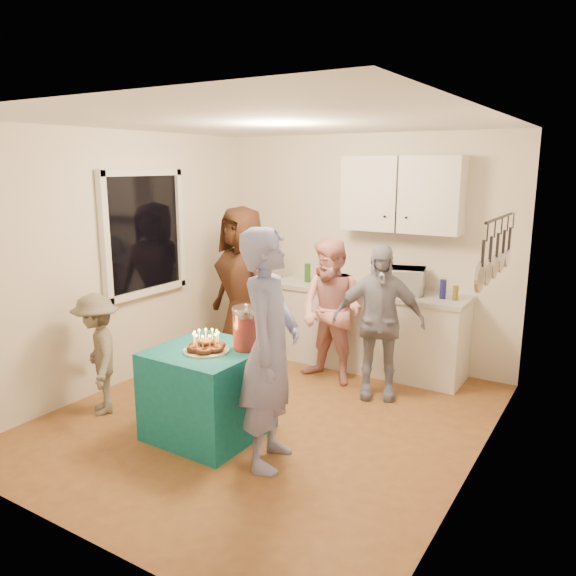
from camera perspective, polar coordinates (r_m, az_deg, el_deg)
The scene contains 19 objects.
floor at distance 5.25m, azimuth -2.06°, elevation -13.07°, with size 4.00×4.00×0.00m, color brown.
ceiling at distance 4.75m, azimuth -2.31°, elevation 16.53°, with size 4.00×4.00×0.00m, color white.
back_wall at distance 6.57m, azimuth 7.59°, elevation 3.93°, with size 3.60×3.60×0.00m, color silver.
left_wall at distance 6.01m, azimuth -16.62°, elevation 2.73°, with size 4.00×4.00×0.00m, color silver.
right_wall at distance 4.14m, azimuth 19.05°, elevation -1.68°, with size 4.00×4.00×0.00m, color silver.
window_night at distance 6.15m, azimuth -14.50°, elevation 5.42°, with size 0.04×1.00×1.20m, color black.
counter at distance 6.41m, azimuth 7.90°, elevation -4.28°, with size 2.20×0.58×0.86m, color white.
countertop at distance 6.29m, azimuth 8.02°, elevation -0.30°, with size 2.24×0.62×0.05m, color beige.
upper_cabinet at distance 6.17m, azimuth 11.47°, elevation 9.32°, with size 1.30×0.30×0.80m, color white.
pot_rack at distance 4.77m, azimuth 20.26°, elevation 3.72°, with size 0.12×1.00×0.60m, color black.
microwave at distance 6.12m, azimuth 11.37°, elevation 0.77°, with size 0.50×0.34×0.28m, color white.
party_table at distance 4.87m, azimuth -8.11°, elevation -10.41°, with size 0.85×0.85×0.76m, color #116972.
donut_cake at distance 4.66m, azimuth -8.32°, elevation -5.33°, with size 0.38×0.38×0.18m, color #381C0C, non-canonical shape.
punch_jar at distance 4.66m, azimuth -4.27°, elevation -4.20°, with size 0.22×0.22×0.34m, color red.
man_birthday at distance 4.21m, azimuth -1.86°, elevation -6.25°, with size 0.67×0.44×1.83m, color #8288BD.
woman_back_left at distance 6.41m, azimuth -4.64°, elevation 0.20°, with size 0.89×0.58×1.81m, color #542C18.
woman_back_center at distance 5.84m, azimuth 4.46°, elevation -2.46°, with size 0.74×0.58×1.52m, color #DC727D.
woman_back_right at distance 5.53m, azimuth 9.13°, elevation -3.40°, with size 0.90×0.37×1.53m, color #11133A.
child_near_left at distance 5.45m, azimuth -18.75°, elevation -6.38°, with size 0.73×0.42×1.13m, color #5F584C.
Camera 1 is at (2.64, -3.93, 2.26)m, focal length 35.00 mm.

